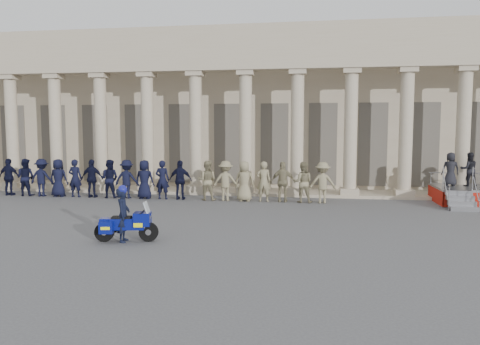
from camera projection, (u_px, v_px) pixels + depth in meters
The scene contains 6 objects.
ground at pixel (176, 226), 16.33m from camera, with size 90.00×90.00×0.00m, color #49494C.
building at pixel (241, 111), 30.40m from camera, with size 40.00×12.50×9.00m.
officer_rank at pixel (153, 180), 22.56m from camera, with size 17.56×0.71×1.88m.
reviewing_stand at pixel (479, 178), 21.17m from camera, with size 3.77×3.73×2.31m.
motorcycle at pixel (127, 224), 14.09m from camera, with size 1.91×0.89×1.23m.
rider at pixel (123, 214), 14.06m from camera, with size 0.49×0.66×1.73m.
Camera 1 is at (4.74, -15.53, 3.43)m, focal length 35.00 mm.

